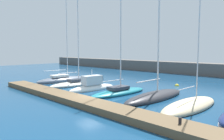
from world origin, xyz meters
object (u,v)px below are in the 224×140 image
object	(u,v)px
sailboat_sand_sixth	(190,106)
mooring_buoy_yellow	(177,86)
sailboat_charcoal_fifth	(155,96)
dock_bollard	(180,121)
sailboat_teal_fourth	(119,91)
motorboat_white_third	(93,87)
sailboat_slate_nearest	(62,80)
sailboat_ivory_second	(73,83)

from	to	relation	value
sailboat_sand_sixth	mooring_buoy_yellow	bearing A→B (deg)	34.41
sailboat_charcoal_fifth	dock_bollard	size ratio (longest dim) A/B	38.06
dock_bollard	mooring_buoy_yellow	bearing A→B (deg)	117.77
sailboat_teal_fourth	dock_bollard	xyz separation A→B (m)	(10.97, -6.20, 0.45)
motorboat_white_third	mooring_buoy_yellow	xyz separation A→B (m)	(6.63, 10.86, -0.44)
sailboat_slate_nearest	sailboat_sand_sixth	size ratio (longest dim) A/B	0.88
sailboat_teal_fourth	dock_bollard	world-z (taller)	sailboat_teal_fourth
sailboat_charcoal_fifth	sailboat_ivory_second	bearing A→B (deg)	96.59
mooring_buoy_yellow	sailboat_charcoal_fifth	bearing A→B (deg)	-76.21
sailboat_slate_nearest	dock_bollard	distance (m)	25.57
sailboat_ivory_second	mooring_buoy_yellow	distance (m)	15.53
sailboat_ivory_second	dock_bollard	xyz separation A→B (m)	(19.95, -5.84, 0.47)
sailboat_slate_nearest	dock_bollard	size ratio (longest dim) A/B	38.38
sailboat_ivory_second	sailboat_teal_fourth	xyz separation A→B (m)	(8.98, 0.35, 0.02)
mooring_buoy_yellow	dock_bollard	xyz separation A→B (m)	(8.73, -16.58, 0.81)
sailboat_slate_nearest	sailboat_sand_sixth	bearing A→B (deg)	-88.17
sailboat_slate_nearest	motorboat_white_third	size ratio (longest dim) A/B	2.33
sailboat_teal_fourth	sailboat_slate_nearest	bearing A→B (deg)	91.83
dock_bollard	sailboat_slate_nearest	bearing A→B (deg)	164.45
sailboat_slate_nearest	mooring_buoy_yellow	xyz separation A→B (m)	(15.90, 9.73, -0.37)
sailboat_slate_nearest	sailboat_sand_sixth	xyz separation A→B (m)	(22.52, -0.61, -0.16)
sailboat_slate_nearest	motorboat_white_third	distance (m)	9.33
sailboat_teal_fourth	sailboat_charcoal_fifth	distance (m)	4.65
sailboat_teal_fourth	sailboat_sand_sixth	bearing A→B (deg)	-85.12
motorboat_white_third	sailboat_sand_sixth	xyz separation A→B (m)	(13.26, 0.52, -0.23)
sailboat_charcoal_fifth	sailboat_sand_sixth	distance (m)	4.38
sailboat_teal_fourth	sailboat_sand_sixth	size ratio (longest dim) A/B	0.87
sailboat_charcoal_fifth	sailboat_slate_nearest	bearing A→B (deg)	92.09
dock_bollard	sailboat_sand_sixth	bearing A→B (deg)	108.65
sailboat_charcoal_fifth	sailboat_sand_sixth	xyz separation A→B (m)	(4.30, -0.85, -0.12)
sailboat_ivory_second	sailboat_sand_sixth	xyz separation A→B (m)	(17.84, 0.40, -0.13)
sailboat_ivory_second	sailboat_teal_fourth	size ratio (longest dim) A/B	0.82
motorboat_white_third	mooring_buoy_yellow	size ratio (longest dim) A/B	11.64
motorboat_white_third	dock_bollard	bearing A→B (deg)	-106.03
sailboat_ivory_second	sailboat_sand_sixth	distance (m)	17.85
motorboat_white_third	sailboat_charcoal_fifth	world-z (taller)	sailboat_charcoal_fifth
sailboat_ivory_second	motorboat_white_third	bearing A→B (deg)	-86.06
sailboat_teal_fourth	mooring_buoy_yellow	size ratio (longest dim) A/B	26.81
sailboat_teal_fourth	mooring_buoy_yellow	xyz separation A→B (m)	(2.23, 10.38, -0.36)
motorboat_white_third	sailboat_charcoal_fifth	distance (m)	9.07
sailboat_charcoal_fifth	dock_bollard	distance (m)	9.57
mooring_buoy_yellow	sailboat_sand_sixth	bearing A→B (deg)	-57.34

